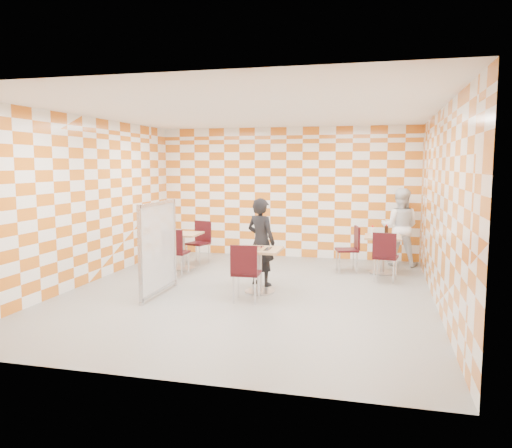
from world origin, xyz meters
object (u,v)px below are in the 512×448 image
(chair_second_front, at_px, (385,253))
(chair_second_side, at_px, (351,245))
(chair_main_front, at_px, (245,269))
(sport_bottle, at_px, (373,231))
(empty_table, at_px, (183,245))
(soda_bottle, at_px, (386,231))
(chair_empty_far, at_px, (200,239))
(second_table, at_px, (382,248))
(partition, at_px, (158,248))
(man_white, at_px, (400,227))
(man_dark, at_px, (261,242))
(chair_empty_near, at_px, (175,249))
(main_table, at_px, (260,263))

(chair_second_front, relative_size, chair_second_side, 1.00)
(chair_second_front, bearing_deg, chair_main_front, -137.50)
(sport_bottle, bearing_deg, chair_second_front, -73.33)
(empty_table, relative_size, soda_bottle, 3.26)
(chair_empty_far, bearing_deg, chair_second_front, -12.29)
(second_table, bearing_deg, chair_empty_far, 178.47)
(partition, bearing_deg, man_white, 41.66)
(man_dark, bearing_deg, partition, 59.84)
(chair_main_front, height_order, partition, partition)
(second_table, height_order, partition, partition)
(chair_main_front, height_order, man_white, man_white)
(chair_main_front, relative_size, chair_second_front, 1.00)
(second_table, relative_size, chair_empty_near, 0.81)
(empty_table, relative_size, man_dark, 0.48)
(empty_table, distance_m, chair_empty_far, 0.66)
(soda_bottle, bearing_deg, chair_main_front, -128.28)
(second_table, distance_m, chair_main_front, 3.40)
(chair_second_side, relative_size, man_white, 0.56)
(partition, xyz_separation_m, soda_bottle, (3.65, 2.59, 0.06))
(chair_second_side, distance_m, sport_bottle, 0.50)
(chair_empty_far, height_order, sport_bottle, sport_bottle)
(chair_main_front, distance_m, soda_bottle, 3.47)
(sport_bottle, bearing_deg, man_dark, -140.71)
(empty_table, bearing_deg, sport_bottle, 9.10)
(empty_table, bearing_deg, soda_bottle, 7.97)
(chair_second_front, bearing_deg, chair_second_side, 131.47)
(partition, bearing_deg, chair_second_side, 40.46)
(second_table, relative_size, man_white, 0.45)
(chair_empty_near, bearing_deg, chair_empty_far, 88.77)
(second_table, relative_size, chair_main_front, 0.81)
(second_table, xyz_separation_m, man_white, (0.35, 0.94, 0.32))
(main_table, height_order, second_table, same)
(chair_second_front, bearing_deg, man_dark, -160.78)
(chair_empty_near, distance_m, man_white, 4.76)
(chair_second_side, bearing_deg, soda_bottle, 3.83)
(second_table, bearing_deg, chair_empty_near, -162.46)
(chair_empty_far, xyz_separation_m, man_white, (4.20, 0.84, 0.28))
(soda_bottle, bearing_deg, chair_second_side, -176.17)
(chair_second_front, bearing_deg, main_table, -148.10)
(main_table, bearing_deg, chair_empty_near, 157.02)
(chair_second_front, height_order, chair_empty_far, same)
(chair_main_front, height_order, chair_empty_far, same)
(chair_second_front, bearing_deg, chair_empty_far, 167.71)
(main_table, bearing_deg, sport_bottle, 49.12)
(chair_empty_far, relative_size, partition, 0.60)
(chair_empty_far, xyz_separation_m, soda_bottle, (3.92, -0.08, 0.31))
(chair_empty_near, relative_size, chair_empty_far, 1.00)
(chair_main_front, relative_size, man_dark, 0.59)
(man_dark, relative_size, soda_bottle, 6.80)
(man_dark, bearing_deg, chair_empty_near, 15.35)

